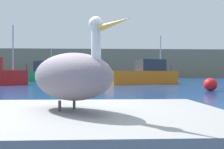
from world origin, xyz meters
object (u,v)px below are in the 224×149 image
(pelican, at_px, (71,76))
(fishing_boat_green, at_px, (41,74))
(fishing_boat_orange, at_px, (144,75))
(mooring_buoy, at_px, (210,85))

(pelican, bearing_deg, fishing_boat_green, 152.14)
(fishing_boat_orange, bearing_deg, pelican, -123.91)
(pelican, xyz_separation_m, fishing_boat_green, (-8.39, 29.64, 0.13))
(pelican, relative_size, fishing_boat_orange, 0.15)
(fishing_boat_green, bearing_deg, mooring_buoy, -29.51)
(pelican, xyz_separation_m, fishing_boat_orange, (4.75, 21.34, 0.00))
(pelican, distance_m, mooring_buoy, 12.70)
(fishing_boat_green, xyz_separation_m, mooring_buoy, (15.15, -18.90, -0.71))
(fishing_boat_green, bearing_deg, pelican, -52.41)
(pelican, relative_size, fishing_boat_green, 0.20)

